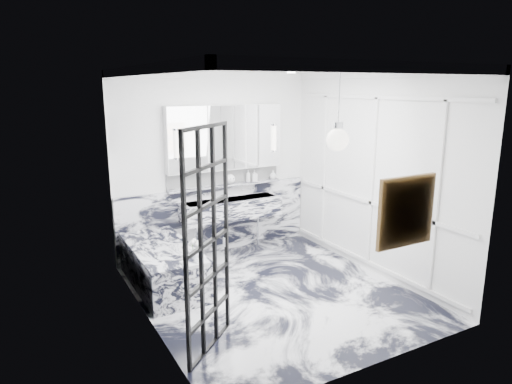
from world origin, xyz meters
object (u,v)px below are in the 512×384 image
crittall_door (208,243)px  trough_sink (231,209)px  bathtub (163,266)px  mirror_cabinet (225,138)px

crittall_door → trough_sink: bearing=18.7°
trough_sink → bathtub: trough_sink is taller
mirror_cabinet → bathtub: mirror_cabinet is taller
trough_sink → bathtub: bearing=-153.5°
mirror_cabinet → bathtub: bearing=-147.9°
trough_sink → bathtub: 1.55m
bathtub → crittall_door: bearing=-91.1°
crittall_door → trough_sink: crittall_door is taller
mirror_cabinet → bathtub: 2.20m
crittall_door → trough_sink: 2.71m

